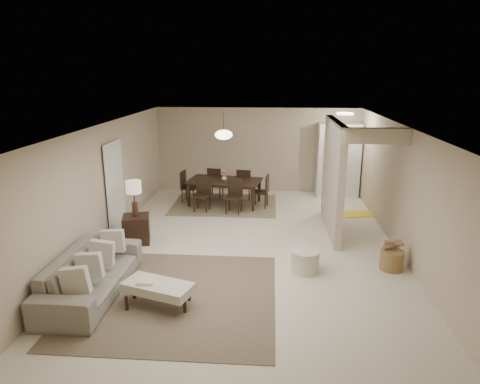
# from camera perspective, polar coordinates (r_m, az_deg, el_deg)

# --- Properties ---
(floor) EXTENTS (9.00, 9.00, 0.00)m
(floor) POSITION_cam_1_polar(r_m,az_deg,el_deg) (8.87, 1.20, -7.54)
(floor) COLOR beige
(floor) RESTS_ON ground
(ceiling) EXTENTS (9.00, 9.00, 0.00)m
(ceiling) POSITION_cam_1_polar(r_m,az_deg,el_deg) (8.21, 1.30, 8.70)
(ceiling) COLOR white
(ceiling) RESTS_ON back_wall
(back_wall) EXTENTS (6.00, 0.00, 6.00)m
(back_wall) POSITION_cam_1_polar(r_m,az_deg,el_deg) (12.85, 2.33, 5.61)
(back_wall) COLOR #BFAD90
(back_wall) RESTS_ON floor
(left_wall) EXTENTS (0.00, 9.00, 9.00)m
(left_wall) POSITION_cam_1_polar(r_m,az_deg,el_deg) (9.12, -17.94, 0.63)
(left_wall) COLOR #BFAD90
(left_wall) RESTS_ON floor
(right_wall) EXTENTS (0.00, 9.00, 9.00)m
(right_wall) POSITION_cam_1_polar(r_m,az_deg,el_deg) (8.83, 21.08, -0.14)
(right_wall) COLOR #BFAD90
(right_wall) RESTS_ON floor
(partition) EXTENTS (0.15, 2.50, 2.50)m
(partition) POSITION_cam_1_polar(r_m,az_deg,el_deg) (9.76, 12.27, 2.00)
(partition) COLOR #BFAD90
(partition) RESTS_ON floor
(doorway) EXTENTS (0.04, 0.90, 2.04)m
(doorway) POSITION_cam_1_polar(r_m,az_deg,el_deg) (9.70, -16.36, 0.24)
(doorway) COLOR black
(doorway) RESTS_ON floor
(pantry_cabinet) EXTENTS (1.20, 0.55, 2.10)m
(pantry_cabinet) POSITION_cam_1_polar(r_m,az_deg,el_deg) (12.68, 12.96, 4.16)
(pantry_cabinet) COLOR white
(pantry_cabinet) RESTS_ON floor
(flush_light) EXTENTS (0.44, 0.44, 0.05)m
(flush_light) POSITION_cam_1_polar(r_m,az_deg,el_deg) (11.54, 13.83, 10.09)
(flush_light) COLOR white
(flush_light) RESTS_ON ceiling
(living_rug) EXTENTS (3.20, 3.20, 0.01)m
(living_rug) POSITION_cam_1_polar(r_m,az_deg,el_deg) (7.20, -8.55, -13.54)
(living_rug) COLOR brown
(living_rug) RESTS_ON floor
(sofa) EXTENTS (2.41, 0.95, 0.70)m
(sofa) POSITION_cam_1_polar(r_m,az_deg,el_deg) (7.45, -19.19, -10.25)
(sofa) COLOR gray
(sofa) RESTS_ON floor
(ottoman_bench) EXTENTS (1.17, 0.80, 0.38)m
(ottoman_bench) POSITION_cam_1_polar(r_m,az_deg,el_deg) (6.85, -10.88, -12.43)
(ottoman_bench) COLOR beige
(ottoman_bench) RESTS_ON living_rug
(side_table) EXTENTS (0.65, 0.65, 0.59)m
(side_table) POSITION_cam_1_polar(r_m,az_deg,el_deg) (9.34, -13.65, -4.83)
(side_table) COLOR black
(side_table) RESTS_ON floor
(table_lamp) EXTENTS (0.32, 0.32, 0.76)m
(table_lamp) POSITION_cam_1_polar(r_m,az_deg,el_deg) (9.08, -13.99, 0.24)
(table_lamp) COLOR #47301E
(table_lamp) RESTS_ON side_table
(round_pouf) EXTENTS (0.52, 0.52, 0.41)m
(round_pouf) POSITION_cam_1_polar(r_m,az_deg,el_deg) (7.92, 8.67, -9.12)
(round_pouf) COLOR beige
(round_pouf) RESTS_ON floor
(wicker_basket) EXTENTS (0.44, 0.44, 0.36)m
(wicker_basket) POSITION_cam_1_polar(r_m,az_deg,el_deg) (8.40, 19.59, -8.56)
(wicker_basket) COLOR brown
(wicker_basket) RESTS_ON floor
(dining_rug) EXTENTS (2.80, 2.10, 0.01)m
(dining_rug) POSITION_cam_1_polar(r_m,az_deg,el_deg) (11.70, -2.09, -1.68)
(dining_rug) COLOR #7D6B4D
(dining_rug) RESTS_ON floor
(dining_table) EXTENTS (2.09, 1.37, 0.68)m
(dining_table) POSITION_cam_1_polar(r_m,az_deg,el_deg) (11.61, -2.11, -0.09)
(dining_table) COLOR black
(dining_table) RESTS_ON dining_rug
(dining_chairs) EXTENTS (2.42, 1.89, 0.89)m
(dining_chairs) POSITION_cam_1_polar(r_m,az_deg,el_deg) (11.58, -2.11, 0.39)
(dining_chairs) COLOR black
(dining_chairs) RESTS_ON dining_rug
(vase) EXTENTS (0.17, 0.17, 0.15)m
(vase) POSITION_cam_1_polar(r_m,az_deg,el_deg) (11.50, -2.13, 1.91)
(vase) COLOR silver
(vase) RESTS_ON dining_table
(yellow_mat) EXTENTS (0.89, 0.65, 0.01)m
(yellow_mat) POSITION_cam_1_polar(r_m,az_deg,el_deg) (11.31, 15.27, -2.86)
(yellow_mat) COLOR yellow
(yellow_mat) RESTS_ON floor
(pendant_light) EXTENTS (0.46, 0.46, 0.71)m
(pendant_light) POSITION_cam_1_polar(r_m,az_deg,el_deg) (11.28, -2.19, 7.64)
(pendant_light) COLOR #47301E
(pendant_light) RESTS_ON ceiling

